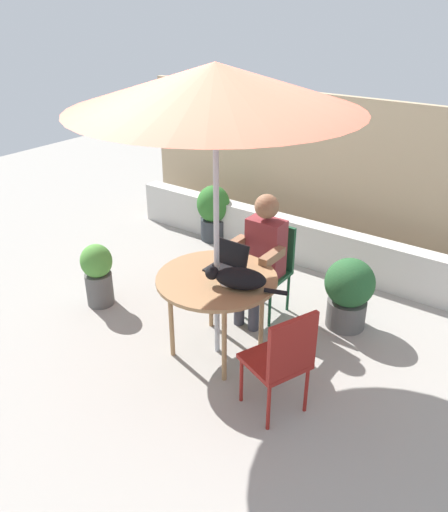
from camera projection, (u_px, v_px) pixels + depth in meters
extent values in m
plane|color=gray|center=(217.00, 350.00, 4.46)|extent=(14.00, 14.00, 0.00)
cube|color=tan|center=(347.00, 178.00, 5.86)|extent=(5.65, 0.08, 1.80)
cube|color=beige|center=(319.00, 247.00, 5.73)|extent=(5.09, 0.20, 0.50)
cylinder|color=#9E754C|center=(217.00, 279.00, 4.14)|extent=(0.99, 0.99, 0.03)
cylinder|color=#9E754C|center=(262.00, 312.00, 4.36)|extent=(0.04, 0.04, 0.70)
cylinder|color=#9E754C|center=(211.00, 293.00, 4.64)|extent=(0.04, 0.04, 0.70)
cylinder|color=#9E754C|center=(171.00, 321.00, 4.25)|extent=(0.04, 0.04, 0.70)
cylinder|color=#9E754C|center=(224.00, 344.00, 3.96)|extent=(0.04, 0.04, 0.70)
cylinder|color=#B7B7BC|center=(216.00, 236.00, 3.96)|extent=(0.04, 0.04, 2.19)
cone|color=#BF4C38|center=(215.00, 86.00, 3.46)|extent=(2.08, 2.08, 0.31)
sphere|color=#B7B7BC|center=(215.00, 84.00, 3.46)|extent=(0.06, 0.06, 0.06)
cube|color=#194C2D|center=(265.00, 274.00, 4.82)|extent=(0.40, 0.40, 0.04)
cube|color=#194C2D|center=(276.00, 245.00, 4.84)|extent=(0.40, 0.04, 0.44)
cylinder|color=#194C2D|center=(288.00, 292.00, 4.95)|extent=(0.03, 0.03, 0.40)
cylinder|color=#194C2D|center=(258.00, 282.00, 5.13)|extent=(0.03, 0.03, 0.40)
cylinder|color=#194C2D|center=(239.00, 296.00, 4.88)|extent=(0.03, 0.03, 0.40)
cylinder|color=#194C2D|center=(270.00, 308.00, 4.70)|extent=(0.03, 0.03, 0.40)
cube|color=maroon|center=(275.00, 361.00, 3.67)|extent=(0.52, 0.52, 0.04)
cube|color=maroon|center=(293.00, 347.00, 3.43)|extent=(0.18, 0.38, 0.44)
cylinder|color=maroon|center=(269.00, 407.00, 3.56)|extent=(0.03, 0.03, 0.40)
cylinder|color=maroon|center=(306.00, 390.00, 3.72)|extent=(0.03, 0.03, 0.40)
cylinder|color=maroon|center=(278.00, 364.00, 3.98)|extent=(0.03, 0.03, 0.40)
cylinder|color=maroon|center=(241.00, 380.00, 3.82)|extent=(0.03, 0.03, 0.40)
cube|color=maroon|center=(266.00, 247.00, 4.68)|extent=(0.34, 0.20, 0.54)
sphere|color=#936B4C|center=(267.00, 206.00, 4.50)|extent=(0.22, 0.22, 0.22)
cube|color=#383842|center=(249.00, 272.00, 4.72)|extent=(0.12, 0.30, 0.12)
cylinder|color=#383842|center=(239.00, 304.00, 4.73)|extent=(0.10, 0.10, 0.43)
cube|color=#383842|center=(264.00, 277.00, 4.63)|extent=(0.12, 0.30, 0.12)
cylinder|color=#383842|center=(254.00, 309.00, 4.65)|extent=(0.10, 0.10, 0.43)
cube|color=#936B4C|center=(234.00, 245.00, 4.61)|extent=(0.08, 0.32, 0.08)
cube|color=#936B4C|center=(272.00, 257.00, 4.40)|extent=(0.08, 0.32, 0.08)
cube|color=black|center=(225.00, 270.00, 4.22)|extent=(0.30, 0.22, 0.02)
cube|color=black|center=(232.00, 254.00, 4.25)|extent=(0.30, 0.06, 0.20)
cube|color=black|center=(233.00, 254.00, 4.25)|extent=(0.30, 0.06, 0.20)
ellipsoid|color=black|center=(241.00, 279.00, 3.94)|extent=(0.44, 0.33, 0.17)
sphere|color=black|center=(212.00, 273.00, 3.98)|extent=(0.11, 0.11, 0.11)
ellipsoid|color=white|center=(227.00, 281.00, 3.98)|extent=(0.16, 0.16, 0.09)
cylinder|color=black|center=(276.00, 292.00, 3.88)|extent=(0.18, 0.10, 0.04)
cone|color=black|center=(213.00, 265.00, 3.98)|extent=(0.04, 0.04, 0.03)
cone|color=black|center=(211.00, 269.00, 3.93)|extent=(0.04, 0.04, 0.03)
cylinder|color=#33383D|center=(214.00, 229.00, 6.45)|extent=(0.32, 0.32, 0.28)
ellipsoid|color=#2D6B28|center=(213.00, 204.00, 6.30)|extent=(0.41, 0.41, 0.46)
cylinder|color=#595654|center=(100.00, 289.00, 5.07)|extent=(0.27, 0.27, 0.33)
ellipsoid|color=#4C8C38|center=(96.00, 261.00, 4.93)|extent=(0.31, 0.31, 0.34)
cylinder|color=#595654|center=(346.00, 313.00, 4.74)|extent=(0.36, 0.36, 0.27)
ellipsoid|color=#26592D|center=(350.00, 283.00, 4.60)|extent=(0.45, 0.45, 0.45)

